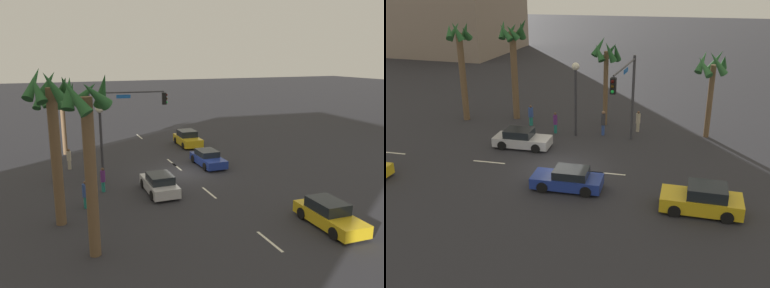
% 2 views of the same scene
% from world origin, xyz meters
% --- Properties ---
extents(ground_plane, '(220.00, 220.00, 0.00)m').
position_xyz_m(ground_plane, '(0.00, 0.00, 0.00)').
color(ground_plane, '#28282D').
extents(lane_stripe_1, '(2.23, 0.14, 0.01)m').
position_xyz_m(lane_stripe_1, '(-12.09, 0.00, 0.01)').
color(lane_stripe_1, silver).
rests_on(lane_stripe_1, ground_plane).
extents(lane_stripe_2, '(2.20, 0.14, 0.01)m').
position_xyz_m(lane_stripe_2, '(-4.86, 0.00, 0.01)').
color(lane_stripe_2, silver).
rests_on(lane_stripe_2, ground_plane).
extents(lane_stripe_3, '(2.22, 0.14, 0.01)m').
position_xyz_m(lane_stripe_3, '(1.58, 0.00, 0.01)').
color(lane_stripe_3, silver).
rests_on(lane_stripe_3, ground_plane).
extents(lane_stripe_4, '(2.28, 0.14, 0.01)m').
position_xyz_m(lane_stripe_4, '(2.90, 0.00, 0.01)').
color(lane_stripe_4, silver).
rests_on(lane_stripe_4, ground_plane).
extents(car_1, '(3.97, 1.82, 1.31)m').
position_xyz_m(car_1, '(-3.66, 3.00, 0.60)').
color(car_1, '#B7B7BC').
rests_on(car_1, ground_plane).
extents(car_2, '(3.99, 1.81, 1.24)m').
position_xyz_m(car_2, '(1.07, -2.49, 0.58)').
color(car_2, navy).
rests_on(car_2, ground_plane).
extents(car_3, '(4.14, 2.07, 1.49)m').
position_xyz_m(car_3, '(8.37, -3.48, 0.68)').
color(car_3, gold).
rests_on(car_3, ground_plane).
extents(traffic_signal, '(0.89, 6.22, 6.19)m').
position_xyz_m(traffic_signal, '(3.45, 4.24, 4.27)').
color(traffic_signal, '#38383D').
rests_on(traffic_signal, ground_plane).
extents(streetlamp, '(0.56, 0.56, 5.55)m').
position_xyz_m(streetlamp, '(-0.49, 6.14, 3.94)').
color(streetlamp, '#2D2D33').
rests_on(streetlamp, ground_plane).
extents(pedestrian_0, '(0.40, 0.40, 1.65)m').
position_xyz_m(pedestrian_0, '(-2.15, 6.39, 0.87)').
color(pedestrian_0, '#1E7266').
rests_on(pedestrian_0, ground_plane).
extents(pedestrian_1, '(0.45, 0.45, 1.66)m').
position_xyz_m(pedestrian_1, '(4.00, 8.09, 0.87)').
color(pedestrian_1, '#B2A58C').
rests_on(pedestrian_1, ground_plane).
extents(pedestrian_2, '(0.47, 0.47, 1.67)m').
position_xyz_m(pedestrian_2, '(-4.57, 7.74, 0.87)').
color(pedestrian_2, '#1E7266').
rests_on(pedestrian_2, ground_plane).
extents(pedestrian_3, '(0.40, 0.40, 1.91)m').
position_xyz_m(pedestrian_3, '(1.50, 6.75, 1.03)').
color(pedestrian_3, '#2D478C').
rests_on(pedestrian_3, ground_plane).
extents(palm_tree_0, '(2.35, 2.63, 6.61)m').
position_xyz_m(palm_tree_0, '(9.02, 8.07, 4.86)').
color(palm_tree_0, brown).
rests_on(palm_tree_0, ground_plane).
extents(palm_tree_1, '(2.43, 2.70, 8.30)m').
position_xyz_m(palm_tree_1, '(-6.34, 9.27, 5.73)').
color(palm_tree_1, brown).
rests_on(palm_tree_1, ground_plane).
extents(palm_tree_2, '(2.50, 2.51, 7.03)m').
position_xyz_m(palm_tree_2, '(1.25, 9.25, 5.22)').
color(palm_tree_2, brown).
rests_on(palm_tree_2, ground_plane).
extents(palm_tree_3, '(2.24, 2.35, 8.12)m').
position_xyz_m(palm_tree_3, '(-10.37, 8.00, 5.56)').
color(palm_tree_3, brown).
rests_on(palm_tree_3, ground_plane).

